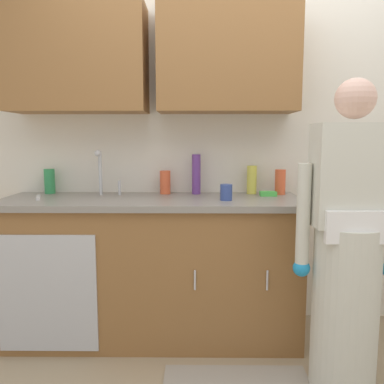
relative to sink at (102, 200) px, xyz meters
name	(u,v)px	position (x,y,z in m)	size (l,w,h in m)	color
kitchen_wall_with_uppers	(213,118)	(0.74, 0.29, 0.55)	(4.80, 0.44, 2.70)	silver
counter_cabinet	(152,270)	(0.33, -0.01, -0.48)	(1.90, 0.62, 0.90)	brown
countertop	(152,201)	(0.33, -0.01, -0.01)	(1.96, 0.66, 0.04)	gray
sink	(102,200)	(0.00, 0.00, 0.00)	(0.50, 0.36, 0.35)	#B7BABF
person_at_sink	(347,262)	(1.40, -0.58, -0.23)	(0.55, 0.34, 1.62)	white
bottle_soap	(252,180)	(1.01, 0.22, 0.11)	(0.07, 0.07, 0.20)	#D8D14C
bottle_dish_liquid	(50,181)	(-0.42, 0.22, 0.10)	(0.07, 0.07, 0.17)	#2D8C4C
bottle_water_short	(280,182)	(1.21, 0.19, 0.10)	(0.07, 0.07, 0.17)	#E05933
bottle_water_tall	(196,174)	(0.62, 0.20, 0.15)	(0.06, 0.06, 0.28)	#66388C
bottle_cleaner_spray	(165,182)	(0.40, 0.21, 0.10)	(0.07, 0.07, 0.16)	#E05933
cup_by_sink	(226,192)	(0.81, -0.10, 0.07)	(0.08, 0.08, 0.10)	#33478C
knife_on_counter	(38,197)	(-0.42, 0.00, 0.02)	(0.24, 0.02, 0.01)	silver
sponge	(268,194)	(1.11, 0.11, 0.03)	(0.11, 0.07, 0.03)	#4CBF4C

